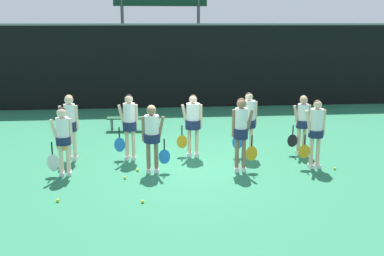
% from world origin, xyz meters
% --- Properties ---
extents(ground_plane, '(140.00, 140.00, 0.00)m').
position_xyz_m(ground_plane, '(0.00, 0.00, 0.00)').
color(ground_plane, '#26724C').
extents(fence_windscreen, '(60.00, 0.08, 3.47)m').
position_xyz_m(fence_windscreen, '(0.00, 7.74, 1.75)').
color(fence_windscreen, black).
rests_on(fence_windscreen, ground_plane).
extents(scoreboard, '(4.15, 0.15, 5.40)m').
position_xyz_m(scoreboard, '(-0.49, 9.72, 4.28)').
color(scoreboard, '#515156').
rests_on(scoreboard, ground_plane).
extents(bench_courtside, '(1.76, 0.42, 0.44)m').
position_xyz_m(bench_courtside, '(-1.61, 3.80, 0.38)').
color(bench_courtside, '#19472D').
rests_on(bench_courtside, ground_plane).
extents(player_0, '(0.63, 0.34, 1.64)m').
position_xyz_m(player_0, '(-3.09, -0.55, 0.97)').
color(player_0, beige).
rests_on(player_0, ground_plane).
extents(player_1, '(0.67, 0.40, 1.65)m').
position_xyz_m(player_1, '(-1.00, -0.53, 0.98)').
color(player_1, '#8C664C').
rests_on(player_1, ground_plane).
extents(player_2, '(0.63, 0.35, 1.81)m').
position_xyz_m(player_2, '(1.13, -0.64, 1.08)').
color(player_2, '#8C664C').
rests_on(player_2, ground_plane).
extents(player_3, '(0.65, 0.37, 1.72)m').
position_xyz_m(player_3, '(3.01, -0.57, 1.01)').
color(player_3, beige).
rests_on(player_3, ground_plane).
extents(player_4, '(0.61, 0.33, 1.74)m').
position_xyz_m(player_4, '(-3.12, 0.64, 1.03)').
color(player_4, beige).
rests_on(player_4, ground_plane).
extents(player_5, '(0.64, 0.36, 1.74)m').
position_xyz_m(player_5, '(-1.59, 0.56, 1.03)').
color(player_5, beige).
rests_on(player_5, ground_plane).
extents(player_6, '(0.69, 0.41, 1.68)m').
position_xyz_m(player_6, '(0.09, 0.70, 1.00)').
color(player_6, beige).
rests_on(player_6, ground_plane).
extents(player_7, '(0.68, 0.40, 1.75)m').
position_xyz_m(player_7, '(1.56, 0.56, 1.04)').
color(player_7, beige).
rests_on(player_7, ground_plane).
extents(player_8, '(0.62, 0.34, 1.63)m').
position_xyz_m(player_8, '(3.08, 0.61, 0.96)').
color(player_8, tan).
rests_on(player_8, ground_plane).
extents(tennis_ball_0, '(0.07, 0.07, 0.07)m').
position_xyz_m(tennis_ball_0, '(-1.23, -2.44, 0.03)').
color(tennis_ball_0, '#CCE033').
rests_on(tennis_ball_0, ground_plane).
extents(tennis_ball_1, '(0.07, 0.07, 0.07)m').
position_xyz_m(tennis_ball_1, '(-1.66, -0.98, 0.03)').
color(tennis_ball_1, '#CCE033').
rests_on(tennis_ball_1, ground_plane).
extents(tennis_ball_2, '(0.06, 0.06, 0.06)m').
position_xyz_m(tennis_ball_2, '(3.48, -0.79, 0.03)').
color(tennis_ball_2, '#CCE033').
rests_on(tennis_ball_2, ground_plane).
extents(tennis_ball_3, '(0.07, 0.07, 0.07)m').
position_xyz_m(tennis_ball_3, '(-1.38, -0.47, 0.03)').
color(tennis_ball_3, '#CCE033').
rests_on(tennis_ball_3, ground_plane).
extents(tennis_ball_4, '(0.07, 0.07, 0.07)m').
position_xyz_m(tennis_ball_4, '(-2.95, -2.23, 0.03)').
color(tennis_ball_4, '#CCE033').
rests_on(tennis_ball_4, ground_plane).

